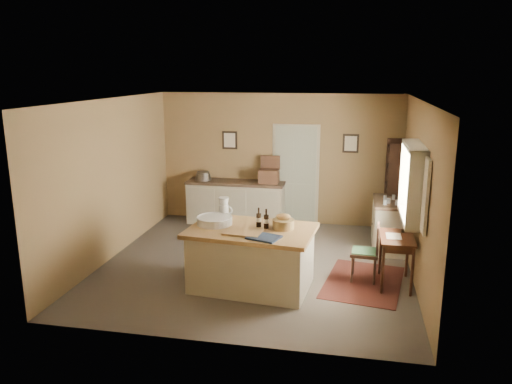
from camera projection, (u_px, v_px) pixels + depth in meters
ground at (256, 264)px, 8.31m from camera, size 5.00×5.00×0.00m
wall_back at (279, 159)px, 10.37m from camera, size 5.00×0.10×2.70m
wall_front at (213, 235)px, 5.60m from camera, size 5.00×0.10×2.70m
wall_left at (112, 179)px, 8.45m from camera, size 0.10×5.00×2.70m
wall_right at (418, 193)px, 7.52m from camera, size 0.10×5.00×2.70m
ceiling at (256, 100)px, 7.66m from camera, size 5.00×5.00×0.00m
door at (295, 174)px, 10.34m from camera, size 0.97×0.06×2.11m
framed_prints at (289, 142)px, 10.22m from camera, size 2.82×0.02×0.38m
window at (416, 182)px, 7.29m from camera, size 0.25×1.99×1.12m
work_island at (251, 256)px, 7.35m from camera, size 1.90×1.34×1.20m
sideboard at (236, 201)px, 10.45m from camera, size 2.04×0.58×1.18m
rug at (363, 282)px, 7.61m from camera, size 1.34×1.75×0.01m
writing_desk at (397, 243)px, 7.37m from camera, size 0.49×0.80×0.82m
desk_chair at (364, 253)px, 7.60m from camera, size 0.43×0.43×0.88m
right_cabinet at (389, 225)px, 8.93m from camera, size 0.58×1.04×0.99m
shelving_unit at (396, 189)px, 9.55m from camera, size 0.32×0.83×1.86m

